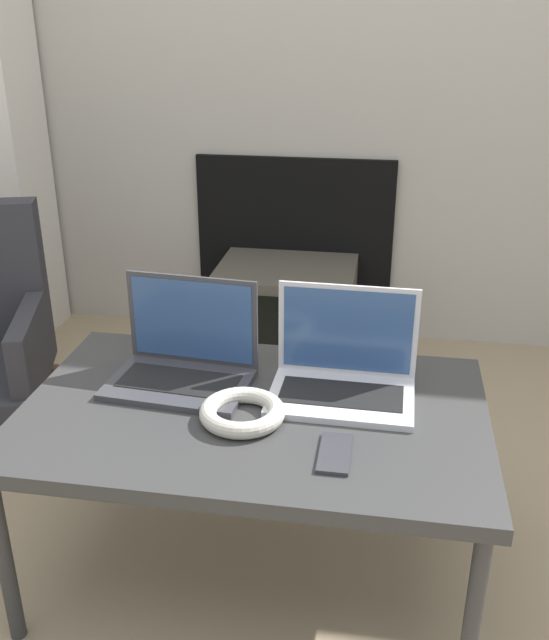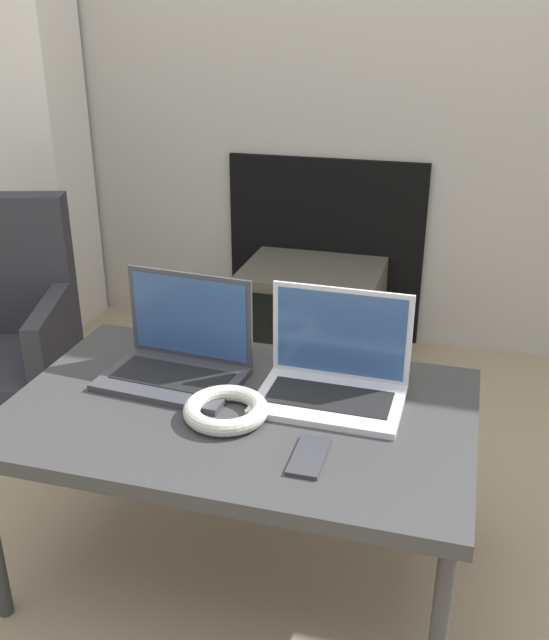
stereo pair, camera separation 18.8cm
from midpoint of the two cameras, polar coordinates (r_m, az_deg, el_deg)
name	(u,v)px [view 2 (the right image)]	position (r m, az deg, el deg)	size (l,w,h in m)	color
wall_back	(362,21)	(2.94, 9.03, 22.56)	(7.00, 0.08, 2.60)	#ADA89E
table	(240,420)	(1.68, 0.43, -8.09)	(1.07, 0.68, 0.48)	#333333
laptop_left	(179,354)	(1.78, -4.65, -2.79)	(0.36, 0.26, 0.25)	#38383D
laptop_right	(334,374)	(1.70, 7.95, -4.37)	(0.34, 0.24, 0.25)	silver
headphones	(226,410)	(1.61, -0.56, -7.29)	(0.19, 0.19, 0.04)	beige
phone	(309,456)	(1.49, 6.46, -10.90)	(0.07, 0.14, 0.01)	#333338
tv	(311,312)	(2.91, 4.82, 0.62)	(0.55, 0.45, 0.38)	#4C473D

